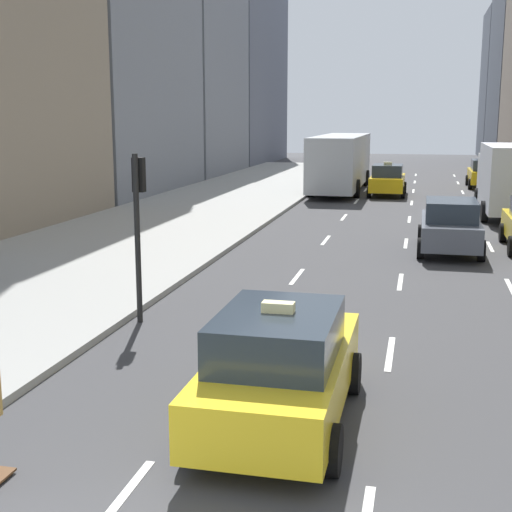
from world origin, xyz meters
name	(u,v)px	position (x,y,z in m)	size (l,w,h in m)	color
sidewalk_left	(202,208)	(-7.00, 27.00, 0.07)	(8.00, 66.00, 0.15)	#9E9E99
lane_markings	(408,230)	(2.60, 23.00, 0.01)	(5.72, 56.00, 0.01)	white
taxi_second	(485,173)	(6.80, 41.05, 0.88)	(2.02, 4.40, 1.87)	yellow
taxi_third	(387,180)	(1.20, 35.21, 0.88)	(2.02, 4.40, 1.87)	yellow
taxi_fourth	(281,366)	(1.20, 4.49, 0.88)	(2.02, 4.40, 1.87)	yellow
sedan_black_near	(450,226)	(4.00, 18.68, 0.88)	(2.02, 4.51, 1.73)	#565B66
city_bus	(341,161)	(-1.61, 36.95, 1.79)	(2.80, 11.61, 3.25)	#B7BCC1
box_truck	(510,177)	(6.80, 28.06, 1.71)	(2.58, 8.40, 3.15)	silver
traffic_light_pole	(138,210)	(-2.75, 9.00, 2.41)	(0.24, 0.42, 3.60)	black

